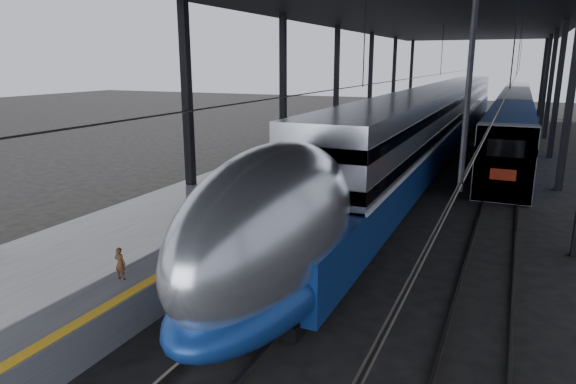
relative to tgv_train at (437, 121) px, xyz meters
The scene contains 8 objects.
ground 24.95m from the tgv_train, 94.61° to the right, with size 160.00×160.00×0.00m, color black.
platform 7.47m from the tgv_train, 139.02° to the right, with size 6.00×80.00×1.00m, color #4C4C4F.
yellow_strip 5.60m from the tgv_train, 119.47° to the right, with size 0.30×80.00×0.01m, color orange.
rails 5.77m from the tgv_train, 62.38° to the right, with size 6.52×80.00×0.16m.
canopy 8.45m from the tgv_train, 91.19° to the right, with size 18.00×75.00×9.47m.
tgv_train is the anchor object (origin of this frame).
second_train 14.21m from the tgv_train, 69.39° to the left, with size 2.62×56.05×3.61m.
child 29.43m from the tgv_train, 96.73° to the right, with size 0.31×0.20×0.84m, color #4C2919.
Camera 1 is at (7.32, -13.74, 6.35)m, focal length 32.00 mm.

